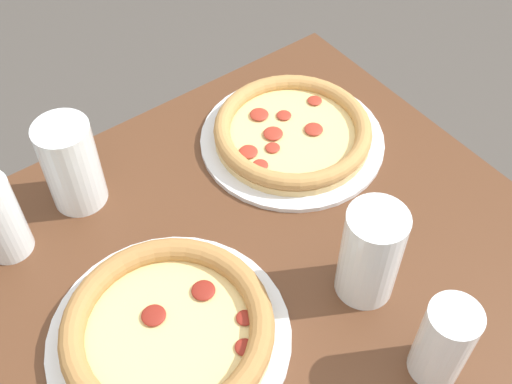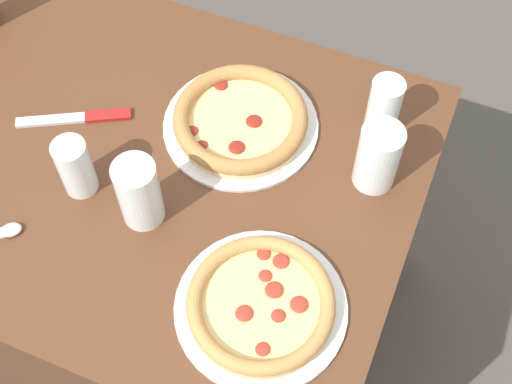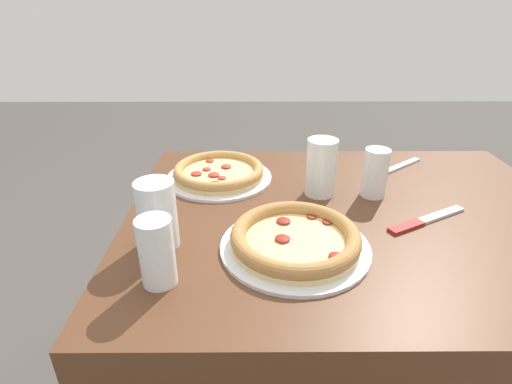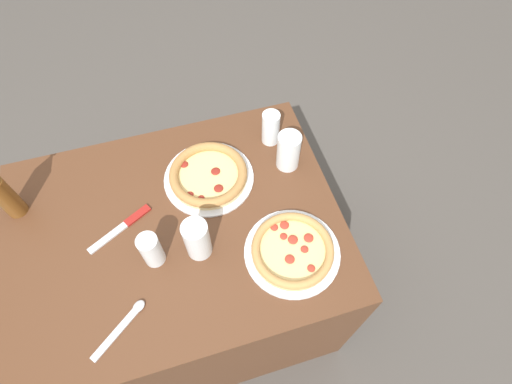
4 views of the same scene
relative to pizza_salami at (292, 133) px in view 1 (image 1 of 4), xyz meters
name	(u,v)px [view 1 (image 1 of 4)]	position (x,y,z in m)	size (l,w,h in m)	color
pizza_salami	(292,133)	(0.00, 0.00, 0.00)	(0.29, 0.29, 0.04)	silver
pizza_veggie	(168,331)	(-0.18, 0.34, 0.00)	(0.30, 0.30, 0.04)	silver
glass_red_wine	(370,256)	(-0.26, 0.09, 0.05)	(0.08, 0.08, 0.14)	white
glass_orange_juice	(72,168)	(0.09, 0.32, 0.04)	(0.08, 0.08, 0.14)	white
glass_iced_tea	(443,344)	(-0.40, 0.10, 0.04)	(0.06, 0.06, 0.12)	white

